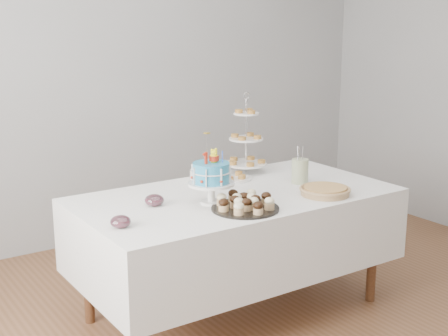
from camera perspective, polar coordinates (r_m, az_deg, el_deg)
floor at (r=3.83m, az=3.68°, el=-14.53°), size 5.00×5.00×0.00m
walls at (r=3.41m, az=4.02°, el=5.89°), size 5.04×4.04×2.70m
table at (r=3.84m, az=1.06°, el=-5.62°), size 1.92×1.02×0.77m
birthday_cake at (r=3.54m, az=-1.17°, el=-1.53°), size 0.27×0.27×0.41m
cupcake_tray at (r=3.45m, az=1.96°, el=-3.15°), size 0.38×0.38×0.09m
pie at (r=3.78m, az=9.22°, el=-2.03°), size 0.31×0.31×0.05m
tiered_stand at (r=4.24m, az=2.03°, el=2.65°), size 0.28×0.28×0.55m
plate_stack at (r=4.09m, az=-2.00°, el=-0.62°), size 0.16×0.16×0.06m
pastry_plate at (r=4.09m, az=0.65°, el=-0.82°), size 0.27×0.27×0.04m
jam_bowl_a at (r=3.21m, az=-9.44°, el=-4.87°), size 0.11×0.11×0.06m
jam_bowl_b at (r=3.55m, az=-6.39°, el=-2.95°), size 0.11×0.11×0.07m
utensil_pitcher at (r=4.01m, az=6.96°, el=-0.20°), size 0.11×0.11×0.24m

